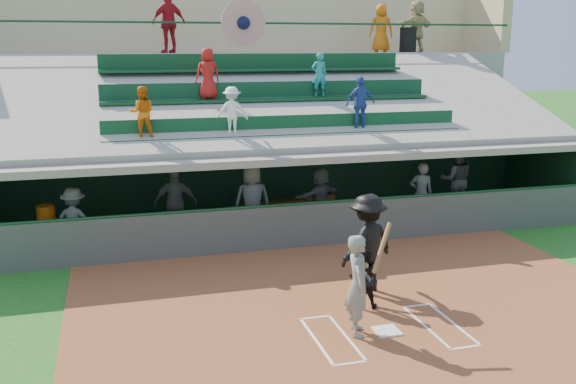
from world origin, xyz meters
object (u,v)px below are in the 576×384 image
object	(u,v)px
catcher	(363,278)
water_cooler	(46,214)
home_plate	(387,331)
white_table	(51,235)
trash_bin	(408,40)
batter_at_plate	(358,285)

from	to	relation	value
catcher	water_cooler	xyz separation A→B (m)	(-6.08, 5.29, 0.32)
home_plate	white_table	distance (m)	8.85
catcher	trash_bin	distance (m)	13.55
white_table	batter_at_plate	bearing A→B (deg)	-71.60
water_cooler	trash_bin	distance (m)	14.22
home_plate	white_table	xyz separation A→B (m)	(-6.01, 6.49, 0.34)
water_cooler	catcher	bearing A→B (deg)	-41.03
catcher	trash_bin	bearing A→B (deg)	-101.11
white_table	water_cooler	world-z (taller)	water_cooler
trash_bin	batter_at_plate	bearing A→B (deg)	-118.61
white_table	water_cooler	distance (m)	0.56
white_table	water_cooler	size ratio (longest dim) A/B	1.73
home_plate	batter_at_plate	size ratio (longest dim) A/B	0.22
catcher	batter_at_plate	bearing A→B (deg)	81.12
white_table	trash_bin	bearing A→B (deg)	3.49
water_cooler	batter_at_plate	bearing A→B (deg)	-48.77
home_plate	white_table	bearing A→B (deg)	132.82
home_plate	catcher	world-z (taller)	catcher
catcher	white_table	distance (m)	8.05
batter_at_plate	white_table	bearing A→B (deg)	130.63
catcher	trash_bin	xyz separation A→B (m)	(6.16, 11.22, 4.46)
catcher	white_table	world-z (taller)	catcher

